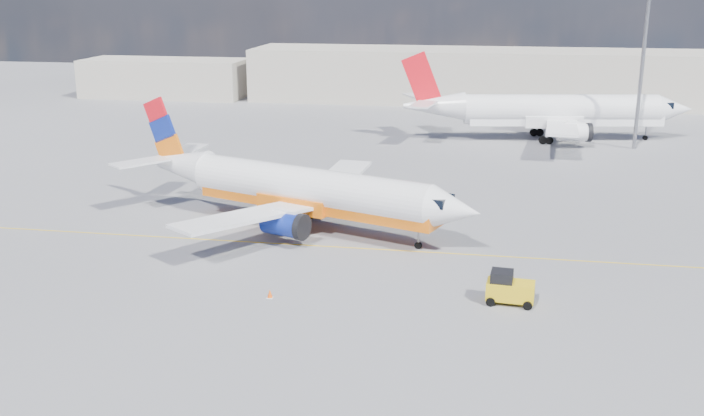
% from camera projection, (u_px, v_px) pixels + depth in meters
% --- Properties ---
extents(ground, '(240.00, 240.00, 0.00)m').
position_uv_depth(ground, '(378.00, 264.00, 52.17)').
color(ground, slate).
rests_on(ground, ground).
extents(taxi_line, '(70.00, 0.15, 0.01)m').
position_uv_depth(taxi_line, '(384.00, 250.00, 55.00)').
color(taxi_line, yellow).
rests_on(taxi_line, ground).
extents(terminal_main, '(70.00, 14.00, 8.00)m').
position_uv_depth(terminal_main, '(478.00, 76.00, 121.18)').
color(terminal_main, '#B5AC9C').
rests_on(terminal_main, ground).
extents(terminal_annex, '(26.00, 10.00, 6.00)m').
position_uv_depth(terminal_annex, '(165.00, 78.00, 126.85)').
color(terminal_annex, '#B5AC9C').
rests_on(terminal_annex, ground).
extents(main_jet, '(29.91, 22.65, 9.12)m').
position_uv_depth(main_jet, '(300.00, 189.00, 59.13)').
color(main_jet, white).
rests_on(main_jet, ground).
extents(second_jet, '(34.35, 26.72, 10.37)m').
position_uv_depth(second_jet, '(551.00, 111.00, 91.85)').
color(second_jet, white).
rests_on(second_jet, ground).
extents(gse_tug, '(2.87, 1.92, 1.95)m').
position_uv_depth(gse_tug, '(509.00, 288.00, 45.67)').
color(gse_tug, black).
rests_on(gse_tug, ground).
extents(traffic_cone, '(0.37, 0.37, 0.52)m').
position_uv_depth(traffic_cone, '(270.00, 294.00, 46.59)').
color(traffic_cone, white).
rests_on(traffic_cone, ground).
extents(floodlight_mast, '(1.47, 1.47, 20.12)m').
position_uv_depth(floodlight_mast, '(645.00, 39.00, 84.62)').
color(floodlight_mast, gray).
rests_on(floodlight_mast, ground).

